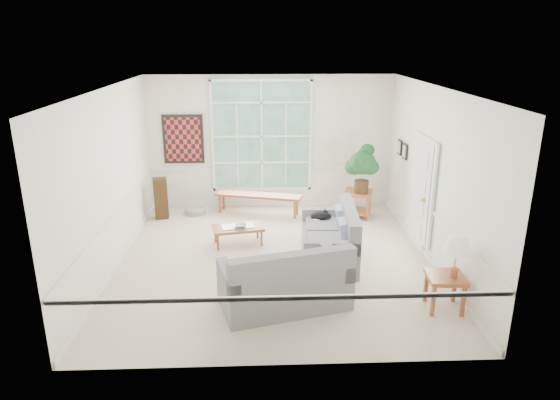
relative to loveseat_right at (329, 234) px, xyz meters
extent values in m
cube|color=beige|center=(-0.95, 0.00, -0.48)|extent=(5.50, 6.00, 0.01)
cube|color=white|center=(-0.95, 0.00, 2.52)|extent=(5.50, 6.00, 0.02)
cube|color=white|center=(-0.95, 3.00, 1.02)|extent=(5.50, 0.02, 3.00)
cube|color=white|center=(-0.95, -3.00, 1.02)|extent=(5.50, 0.02, 3.00)
cube|color=white|center=(-3.70, 0.00, 1.02)|extent=(0.02, 6.00, 3.00)
cube|color=white|center=(1.80, 0.00, 1.02)|extent=(0.02, 6.00, 3.00)
cube|color=white|center=(-1.15, 2.96, 1.17)|extent=(2.30, 0.08, 2.40)
cube|color=white|center=(1.76, 0.60, 0.57)|extent=(0.08, 0.90, 2.10)
cube|color=white|center=(1.76, -0.03, 0.67)|extent=(0.08, 0.26, 1.90)
cube|color=maroon|center=(-2.90, 2.95, 1.12)|extent=(0.90, 0.06, 1.10)
cube|color=black|center=(1.76, 1.75, 1.07)|extent=(0.04, 0.26, 0.32)
cube|color=black|center=(1.76, 2.15, 1.07)|extent=(0.04, 0.26, 0.32)
cube|color=gray|center=(0.00, 0.00, 0.00)|extent=(1.03, 1.83, 0.96)
cube|color=gray|center=(-0.86, -1.58, 0.01)|extent=(2.01, 1.39, 0.99)
cube|color=brown|center=(-1.63, 0.73, -0.30)|extent=(1.03, 0.69, 0.35)
imported|color=#A2A2A7|center=(-1.58, 0.70, -0.09)|extent=(0.31, 0.31, 0.07)
cube|color=brown|center=(-1.25, 2.43, -0.25)|extent=(1.96, 0.86, 0.45)
cube|color=brown|center=(0.94, 2.16, -0.19)|extent=(0.72, 0.72, 0.58)
cube|color=brown|center=(1.45, -1.78, -0.21)|extent=(0.56, 0.56, 0.53)
cylinder|color=gray|center=(-2.65, 2.49, -0.41)|extent=(0.51, 0.51, 0.14)
cube|color=#362110|center=(-3.35, 2.22, -0.03)|extent=(0.32, 0.27, 0.91)
ellipsoid|color=black|center=(-0.06, 0.63, 0.10)|extent=(0.39, 0.28, 0.18)
camera|label=1|loc=(-1.19, -8.11, 3.32)|focal=32.00mm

